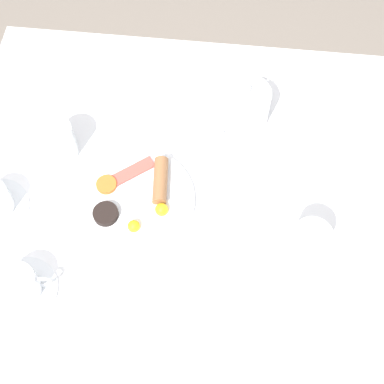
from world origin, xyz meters
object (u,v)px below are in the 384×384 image
at_px(teapot_near, 244,107).
at_px(knife_by_plate, 384,293).
at_px(breakfast_plate, 136,200).
at_px(teacup_with_saucer_right, 19,287).
at_px(water_glass_tall, 58,141).
at_px(water_glass_short, 308,245).
at_px(fork_by_plate, 74,72).
at_px(napkin_folded, 382,124).

height_order(teapot_near, knife_by_plate, teapot_near).
distance_m(breakfast_plate, knife_by_plate, 0.56).
relative_size(breakfast_plate, teacup_with_saucer_right, 1.88).
xyz_separation_m(water_glass_tall, water_glass_short, (-0.20, -0.57, 0.01)).
distance_m(water_glass_short, fork_by_plate, 0.74).
bearing_deg(water_glass_short, napkin_folded, -27.54).
bearing_deg(napkin_folded, breakfast_plate, 115.54).
distance_m(teacup_with_saucer_right, water_glass_short, 0.60).
bearing_deg(teapot_near, water_glass_short, -120.49).
height_order(teacup_with_saucer_right, water_glass_short, water_glass_short).
bearing_deg(knife_by_plate, fork_by_plate, 56.16).
bearing_deg(teacup_with_saucer_right, water_glass_short, -76.34).
bearing_deg(water_glass_tall, teacup_with_saucer_right, 178.81).
distance_m(teapot_near, knife_by_plate, 0.52).
xyz_separation_m(teacup_with_saucer_right, napkin_folded, (0.50, -0.76, -0.02)).
relative_size(teapot_near, napkin_folded, 1.28).
xyz_separation_m(teacup_with_saucer_right, knife_by_plate, (0.07, -0.74, -0.03)).
relative_size(breakfast_plate, napkin_folded, 1.97).
relative_size(water_glass_tall, knife_by_plate, 0.56).
bearing_deg(breakfast_plate, water_glass_tall, 60.26).
xyz_separation_m(breakfast_plate, knife_by_plate, (-0.16, -0.54, -0.01)).
relative_size(water_glass_short, fork_by_plate, 0.72).
relative_size(breakfast_plate, water_glass_short, 2.47).
bearing_deg(knife_by_plate, water_glass_tall, 70.07).
xyz_separation_m(water_glass_tall, knife_by_plate, (-0.27, -0.74, -0.05)).
height_order(breakfast_plate, napkin_folded, breakfast_plate).
relative_size(breakfast_plate, teapot_near, 1.54).
bearing_deg(fork_by_plate, water_glass_short, -126.67).
height_order(teapot_near, teacup_with_saucer_right, teapot_near).
xyz_separation_m(teapot_near, teacup_with_saucer_right, (-0.48, 0.43, -0.03)).
bearing_deg(teacup_with_saucer_right, breakfast_plate, -41.44).
bearing_deg(teacup_with_saucer_right, teapot_near, -41.87).
bearing_deg(water_glass_short, teapot_near, 24.33).
bearing_deg(napkin_folded, teapot_near, 93.68).
distance_m(teapot_near, water_glass_tall, 0.44).
relative_size(water_glass_tall, napkin_folded, 0.68).
height_order(teacup_with_saucer_right, fork_by_plate, teacup_with_saucer_right).
bearing_deg(water_glass_tall, knife_by_plate, -109.93).
relative_size(breakfast_plate, water_glass_tall, 2.88).
distance_m(breakfast_plate, water_glass_short, 0.39).
distance_m(teacup_with_saucer_right, water_glass_tall, 0.34).
xyz_separation_m(water_glass_short, fork_by_plate, (0.44, 0.59, -0.05)).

